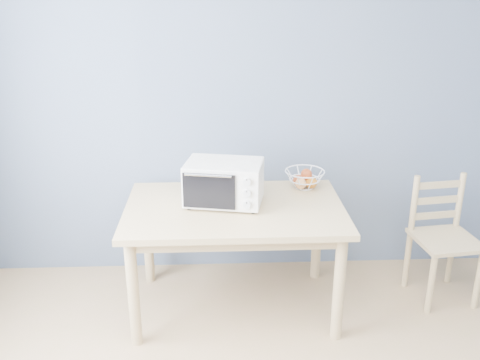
{
  "coord_description": "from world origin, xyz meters",
  "views": [
    {
      "loc": [
        -0.28,
        -1.48,
        2.12
      ],
      "look_at": [
        -0.14,
        1.66,
        0.93
      ],
      "focal_mm": 40.0,
      "sensor_mm": 36.0,
      "label": 1
    }
  ],
  "objects_px": {
    "toaster_oven": "(221,182)",
    "dining_chair": "(442,240)",
    "dining_table": "(235,221)",
    "fruit_basket": "(304,179)"
  },
  "relations": [
    {
      "from": "toaster_oven",
      "to": "dining_chair",
      "type": "height_order",
      "value": "toaster_oven"
    },
    {
      "from": "dining_table",
      "to": "dining_chair",
      "type": "distance_m",
      "value": 1.46
    },
    {
      "from": "fruit_basket",
      "to": "dining_chair",
      "type": "xyz_separation_m",
      "value": [
        0.95,
        -0.2,
        -0.39
      ]
    },
    {
      "from": "toaster_oven",
      "to": "dining_table",
      "type": "bearing_deg",
      "value": -19.47
    },
    {
      "from": "dining_table",
      "to": "toaster_oven",
      "type": "height_order",
      "value": "toaster_oven"
    },
    {
      "from": "toaster_oven",
      "to": "dining_chair",
      "type": "xyz_separation_m",
      "value": [
        1.53,
        0.05,
        -0.47
      ]
    },
    {
      "from": "fruit_basket",
      "to": "dining_table",
      "type": "bearing_deg",
      "value": -148.77
    },
    {
      "from": "dining_table",
      "to": "dining_chair",
      "type": "relative_size",
      "value": 1.63
    },
    {
      "from": "toaster_oven",
      "to": "dining_chair",
      "type": "bearing_deg",
      "value": 13.03
    },
    {
      "from": "toaster_oven",
      "to": "fruit_basket",
      "type": "height_order",
      "value": "toaster_oven"
    }
  ]
}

